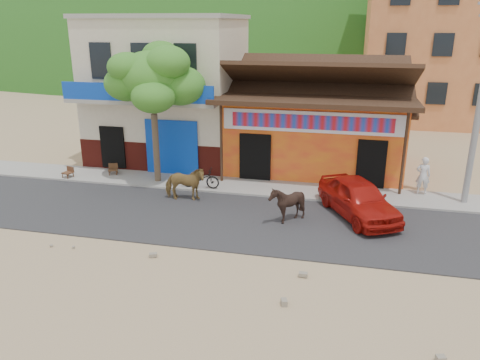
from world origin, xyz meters
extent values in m
plane|color=#9E825B|center=(0.00, 0.00, 0.00)|extent=(120.00, 120.00, 0.00)
cube|color=#28282B|center=(0.00, 2.50, 0.02)|extent=(60.00, 5.00, 0.04)
cube|color=gray|center=(0.00, 6.00, 0.06)|extent=(60.00, 2.00, 0.12)
cube|color=orange|center=(2.00, 10.00, 1.80)|extent=(8.00, 6.00, 3.60)
cube|color=beige|center=(-5.50, 10.00, 3.50)|extent=(7.00, 6.00, 7.00)
cube|color=#CC723F|center=(9.00, 24.00, 6.00)|extent=(9.00, 9.00, 12.00)
imported|color=olive|center=(-2.68, 3.97, 0.74)|extent=(1.75, 0.98, 1.40)
imported|color=black|center=(1.59, 2.73, 0.74)|extent=(1.33, 1.20, 1.39)
imported|color=#A6120B|center=(4.07, 3.84, 0.74)|extent=(3.41, 4.42, 1.40)
imported|color=black|center=(-2.45, 5.30, 0.55)|extent=(1.66, 0.62, 0.87)
imported|color=silver|center=(6.66, 6.61, 0.91)|extent=(0.59, 0.40, 1.58)
camera|label=1|loc=(3.38, -12.72, 6.89)|focal=35.00mm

